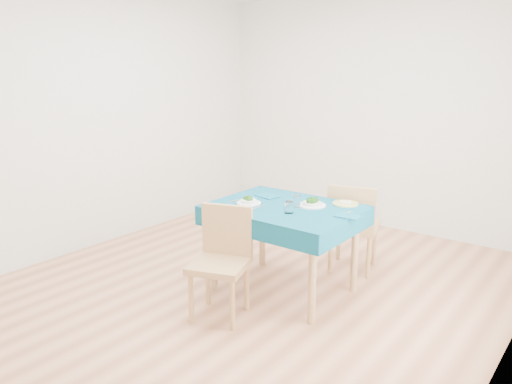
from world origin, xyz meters
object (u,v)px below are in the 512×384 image
Objects in this scene: chair_far at (355,214)px; bowl_near at (249,200)px; chair_near at (219,254)px; bowl_far at (312,202)px; side_plate at (345,204)px; table at (284,249)px.

bowl_near is (-0.53, -0.92, 0.25)m from chair_far.
bowl_far is (0.31, 0.82, 0.28)m from chair_near.
chair_far reaches higher than chair_near.
chair_far is 4.93× the size of side_plate.
side_plate is (0.20, 0.22, -0.03)m from bowl_far.
chair_near reaches higher than bowl_far.
chair_far is 0.51m from side_plate.
table is 0.47m from bowl_far.
side_plate is (0.38, 0.36, 0.38)m from table.
chair_near is at bearing -110.55° from bowl_far.
side_plate is at bearing 47.67° from bowl_far.
side_plate is at bearing 89.81° from chair_far.
chair_near is at bearing -75.02° from bowl_near.
bowl_far reaches higher than bowl_near.
table is at bearing -141.77° from bowl_far.
chair_far reaches higher than side_plate.
chair_near is 5.05× the size of bowl_near.
table is 0.85m from chair_far.
bowl_far is at bearing 67.64° from chair_far.
chair_near is 1.18m from side_plate.
chair_far is (0.38, 1.48, 0.03)m from chair_near.
bowl_far reaches higher than table.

